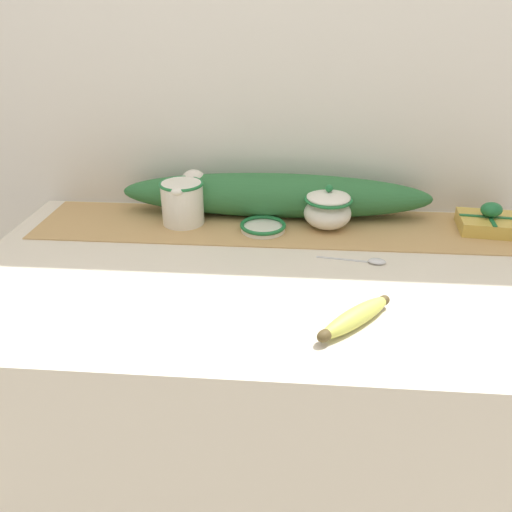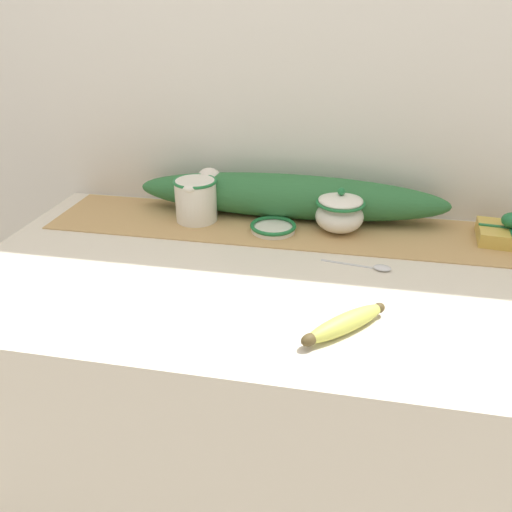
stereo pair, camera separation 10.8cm
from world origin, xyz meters
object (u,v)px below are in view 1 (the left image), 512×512
small_dish (263,227)px  spoon (373,261)px  sugar_bowl (328,209)px  gift_box (489,222)px  cream_pitcher (183,201)px  banana (355,317)px

small_dish → spoon: size_ratio=0.75×
small_dish → sugar_bowl: bearing=11.4°
gift_box → spoon: bearing=-147.6°
cream_pitcher → banana: cream_pitcher is taller
banana → gift_box: (0.39, 0.46, 0.01)m
sugar_bowl → banana: size_ratio=0.78×
small_dish → banana: banana is taller
cream_pitcher → gift_box: (0.81, 0.01, -0.04)m
small_dish → cream_pitcher: bearing=170.9°
sugar_bowl → small_dish: bearing=-168.6°
banana → spoon: bearing=75.5°
cream_pitcher → banana: 0.61m
cream_pitcher → small_dish: bearing=-9.1°
spoon → cream_pitcher: bearing=166.6°
cream_pitcher → small_dish: (0.22, -0.03, -0.05)m
small_dish → banana: (0.20, -0.41, 0.01)m
banana → cream_pitcher: bearing=133.0°
spoon → gift_box: 0.38m
small_dish → banana: bearing=-64.2°
sugar_bowl → banana: bearing=-85.9°
spoon → small_dish: bearing=157.7°
sugar_bowl → small_dish: (-0.17, -0.03, -0.04)m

